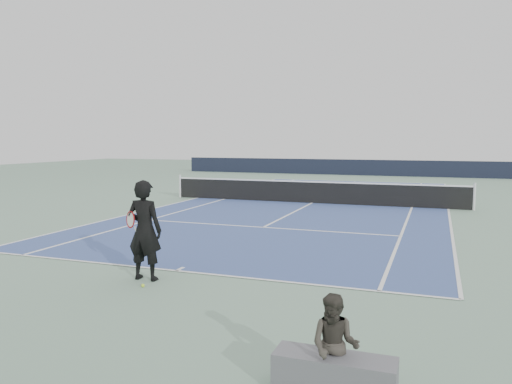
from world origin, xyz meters
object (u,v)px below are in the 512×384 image
(tennis_ball, at_px, (143,285))
(tennis_net, at_px, (312,192))
(spectator_bench, at_px, (335,359))
(tennis_player, at_px, (144,230))

(tennis_ball, bearing_deg, tennis_net, 89.84)
(tennis_net, xyz_separation_m, tennis_ball, (-0.04, -13.09, -0.47))
(tennis_net, bearing_deg, spectator_bench, -75.54)
(tennis_net, distance_m, spectator_bench, 16.25)
(tennis_player, bearing_deg, tennis_net, 88.76)
(spectator_bench, bearing_deg, tennis_ball, 147.17)
(tennis_player, height_order, spectator_bench, tennis_player)
(tennis_net, relative_size, tennis_player, 6.59)
(tennis_ball, bearing_deg, tennis_player, 117.04)
(tennis_player, relative_size, tennis_ball, 29.63)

